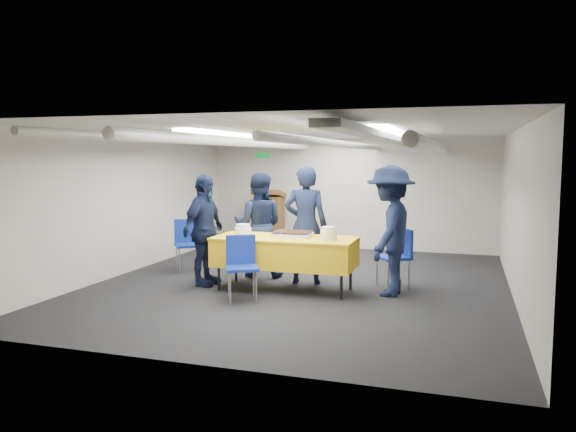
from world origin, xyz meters
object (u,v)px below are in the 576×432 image
Objects in this scene: chair_right at (398,252)px; sailor_b at (258,225)px; podium at (269,219)px; chair_near at (242,261)px; chair_left at (187,240)px; serving_table at (285,252)px; sailor_a at (306,225)px; sheet_cake at (293,234)px; sailor_c at (204,230)px; sailor_d at (390,231)px.

chair_right is 2.25m from sailor_b.
chair_near is (1.10, -4.21, -0.08)m from podium.
chair_near is at bearing -43.49° from chair_left.
sailor_a is (0.16, 0.51, 0.34)m from serving_table.
sheet_cake is at bearing -20.45° from chair_left.
sheet_cake is at bearing -80.09° from sailor_c.
chair_near is 1.13m from sailor_c.
chair_right is 0.62m from sailor_d.
chair_right is 0.49× the size of sailor_a.
sailor_a is (1.65, -2.98, 0.28)m from podium.
chair_near is at bearing -123.27° from sheet_cake.
serving_table is 0.64m from sailor_a.
chair_left is at bearing -13.56° from sailor_b.
podium is at bearing -69.03° from sailor_a.
chair_right is at bearing 178.44° from sailor_a.
sheet_cake is at bearing 75.62° from sailor_a.
serving_table is 0.28m from sheet_cake.
sheet_cake is 0.61× the size of chair_right.
sheet_cake is at bearing 126.62° from sailor_b.
chair_near is at bearing 90.81° from sailor_b.
podium is 3.58m from sailor_c.
sailor_d reaches higher than chair_left.
chair_left is 1.19m from sailor_c.
chair_right is at bearing 24.10° from sheet_cake.
sailor_d is (2.16, -0.58, 0.07)m from sailor_b.
serving_table is 3.80m from podium.
sailor_b is at bearing -28.28° from sailor_c.
serving_table is 1.14× the size of sailor_a.
sailor_b reaches higher than sailor_c.
sailor_d reaches higher than chair_right.
sailor_d is at bearing -97.67° from chair_right.
chair_right is 1.00× the size of chair_left.
sailor_a reaches higher than chair_left.
chair_near is (-0.38, -0.72, -0.03)m from serving_table.
chair_left is (-1.61, 1.53, 0.00)m from chair_near.
sailor_d reaches higher than sailor_a.
sheet_cake is 1.37m from sailor_d.
sailor_c is at bearing -49.84° from chair_left.
podium is 0.69× the size of sailor_d.
chair_near is 2.09m from sailor_d.
chair_near is at bearing -117.91° from serving_table.
chair_right is at bearing -2.34° from chair_left.
sailor_a reaches higher than sailor_c.
serving_table is 2.34× the size of chair_near.
sailor_b is 0.92× the size of sailor_d.
sailor_c reaches higher than sheet_cake.
sailor_a is 1.53m from sailor_c.
serving_table is 1.68m from chair_right.
sailor_c reaches higher than chair_right.
sailor_b reaches higher than podium.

